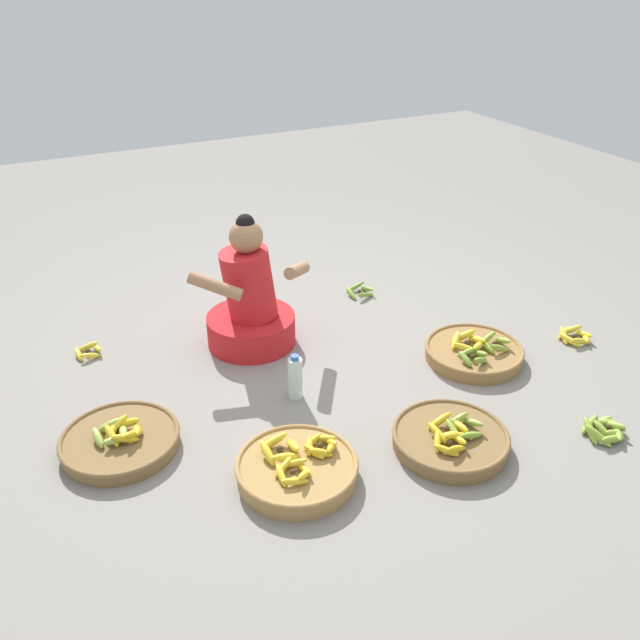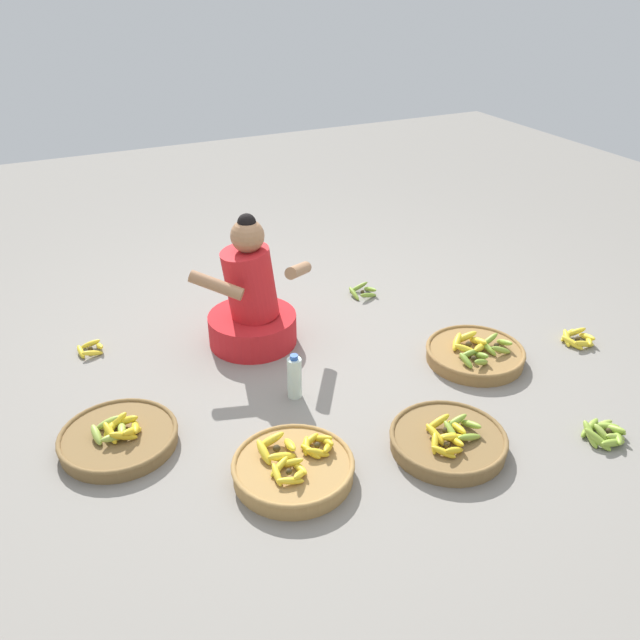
{
  "view_description": "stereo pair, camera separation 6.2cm",
  "coord_description": "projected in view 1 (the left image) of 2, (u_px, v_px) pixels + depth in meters",
  "views": [
    {
      "loc": [
        -1.37,
        -2.94,
        2.06
      ],
      "look_at": [
        0.0,
        -0.2,
        0.35
      ],
      "focal_mm": 37.42,
      "sensor_mm": 36.0,
      "label": 1
    },
    {
      "loc": [
        -1.32,
        -2.96,
        2.06
      ],
      "look_at": [
        0.0,
        -0.2,
        0.35
      ],
      "focal_mm": 37.42,
      "sensor_mm": 36.0,
      "label": 2
    }
  ],
  "objects": [
    {
      "name": "loose_bananas_back_center",
      "position": [
        360.0,
        291.0,
        4.52
      ],
      "size": [
        0.17,
        0.17,
        0.08
      ],
      "color": "olive",
      "rests_on": "ground"
    },
    {
      "name": "vendor_woman_front",
      "position": [
        250.0,
        304.0,
        3.86
      ],
      "size": [
        0.75,
        0.52,
        0.81
      ],
      "color": "red",
      "rests_on": "ground"
    },
    {
      "name": "banana_basket_near_bicycle",
      "position": [
        450.0,
        438.0,
        3.13
      ],
      "size": [
        0.55,
        0.55,
        0.14
      ],
      "color": "brown",
      "rests_on": "ground"
    },
    {
      "name": "banana_basket_mid_right",
      "position": [
        120.0,
        440.0,
        3.12
      ],
      "size": [
        0.56,
        0.56,
        0.14
      ],
      "color": "brown",
      "rests_on": "ground"
    },
    {
      "name": "loose_bananas_near_vendor",
      "position": [
        89.0,
        351.0,
        3.85
      ],
      "size": [
        0.15,
        0.15,
        0.07
      ],
      "color": "yellow",
      "rests_on": "ground"
    },
    {
      "name": "loose_bananas_back_left",
      "position": [
        574.0,
        336.0,
        3.99
      ],
      "size": [
        0.22,
        0.21,
        0.09
      ],
      "color": "yellow",
      "rests_on": "ground"
    },
    {
      "name": "banana_basket_front_center",
      "position": [
        297.0,
        468.0,
        2.95
      ],
      "size": [
        0.55,
        0.55,
        0.15
      ],
      "color": "#A87F47",
      "rests_on": "ground"
    },
    {
      "name": "ground_plane",
      "position": [
        304.0,
        358.0,
        3.83
      ],
      "size": [
        10.0,
        10.0,
        0.0
      ],
      "primitive_type": "plane",
      "color": "gray"
    },
    {
      "name": "water_bottle",
      "position": [
        295.0,
        377.0,
        3.45
      ],
      "size": [
        0.08,
        0.08,
        0.25
      ],
      "color": "silver",
      "rests_on": "ground"
    },
    {
      "name": "banana_basket_back_right",
      "position": [
        474.0,
        352.0,
        3.8
      ],
      "size": [
        0.56,
        0.56,
        0.16
      ],
      "color": "olive",
      "rests_on": "ground"
    },
    {
      "name": "loose_bananas_front_left",
      "position": [
        605.0,
        429.0,
        3.21
      ],
      "size": [
        0.23,
        0.23,
        0.1
      ],
      "color": "#8CAD38",
      "rests_on": "ground"
    }
  ]
}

